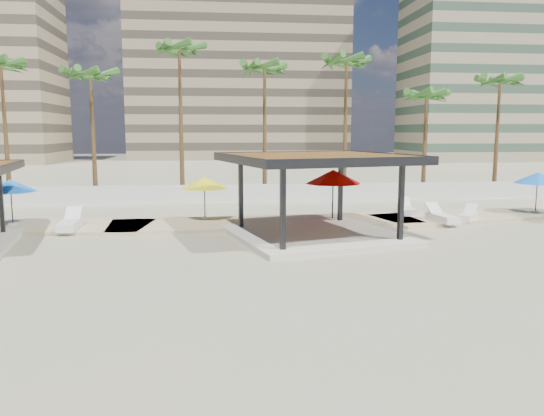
{
  "coord_description": "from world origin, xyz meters",
  "views": [
    {
      "loc": [
        -0.77,
        -20.11,
        4.78
      ],
      "look_at": [
        1.84,
        3.21,
        1.4
      ],
      "focal_mm": 35.0,
      "sensor_mm": 36.0,
      "label": 1
    }
  ],
  "objects_px": {
    "umbrella_a": "(10,186)",
    "umbrella_c": "(333,177)",
    "lounger_a": "(70,224)",
    "lounger_c": "(442,217)",
    "lounger_b": "(407,210)",
    "lounger_d": "(468,216)",
    "pavilion_central": "(316,188)"
  },
  "relations": [
    {
      "from": "umbrella_a",
      "to": "umbrella_c",
      "type": "xyz_separation_m",
      "value": [
        16.15,
        -0.46,
        0.33
      ]
    },
    {
      "from": "umbrella_c",
      "to": "lounger_a",
      "type": "xyz_separation_m",
      "value": [
        -13.05,
        -0.88,
        -2.07
      ]
    },
    {
      "from": "umbrella_c",
      "to": "lounger_a",
      "type": "distance_m",
      "value": 13.24
    },
    {
      "from": "umbrella_a",
      "to": "lounger_a",
      "type": "bearing_deg",
      "value": -23.47
    },
    {
      "from": "lounger_c",
      "to": "umbrella_a",
      "type": "bearing_deg",
      "value": 78.93
    },
    {
      "from": "lounger_b",
      "to": "lounger_d",
      "type": "distance_m",
      "value": 3.4
    },
    {
      "from": "umbrella_a",
      "to": "lounger_a",
      "type": "relative_size",
      "value": 1.12
    },
    {
      "from": "lounger_c",
      "to": "pavilion_central",
      "type": "bearing_deg",
      "value": 101.98
    },
    {
      "from": "pavilion_central",
      "to": "lounger_c",
      "type": "relative_size",
      "value": 3.85
    },
    {
      "from": "lounger_c",
      "to": "lounger_d",
      "type": "bearing_deg",
      "value": -81.31
    },
    {
      "from": "umbrella_c",
      "to": "lounger_d",
      "type": "height_order",
      "value": "umbrella_c"
    },
    {
      "from": "lounger_a",
      "to": "lounger_c",
      "type": "distance_m",
      "value": 18.62
    },
    {
      "from": "umbrella_a",
      "to": "umbrella_c",
      "type": "bearing_deg",
      "value": -1.64
    },
    {
      "from": "lounger_a",
      "to": "umbrella_a",
      "type": "bearing_deg",
      "value": 64.33
    },
    {
      "from": "lounger_b",
      "to": "lounger_d",
      "type": "bearing_deg",
      "value": -124.03
    },
    {
      "from": "umbrella_a",
      "to": "lounger_d",
      "type": "relative_size",
      "value": 1.42
    },
    {
      "from": "umbrella_a",
      "to": "lounger_c",
      "type": "xyz_separation_m",
      "value": [
        21.72,
        -1.35,
        -1.75
      ]
    },
    {
      "from": "pavilion_central",
      "to": "lounger_b",
      "type": "distance_m",
      "value": 8.46
    },
    {
      "from": "umbrella_c",
      "to": "lounger_a",
      "type": "bearing_deg",
      "value": -176.12
    },
    {
      "from": "umbrella_a",
      "to": "lounger_d",
      "type": "height_order",
      "value": "umbrella_a"
    },
    {
      "from": "pavilion_central",
      "to": "lounger_d",
      "type": "relative_size",
      "value": 4.76
    },
    {
      "from": "lounger_b",
      "to": "lounger_c",
      "type": "bearing_deg",
      "value": -154.88
    },
    {
      "from": "lounger_b",
      "to": "lounger_c",
      "type": "height_order",
      "value": "lounger_c"
    },
    {
      "from": "lounger_a",
      "to": "lounger_c",
      "type": "xyz_separation_m",
      "value": [
        18.62,
        -0.0,
        -0.01
      ]
    },
    {
      "from": "pavilion_central",
      "to": "lounger_a",
      "type": "bearing_deg",
      "value": 153.09
    },
    {
      "from": "pavilion_central",
      "to": "lounger_a",
      "type": "height_order",
      "value": "pavilion_central"
    },
    {
      "from": "lounger_b",
      "to": "pavilion_central",
      "type": "bearing_deg",
      "value": 138.5
    },
    {
      "from": "lounger_a",
      "to": "lounger_b",
      "type": "bearing_deg",
      "value": -83.32
    },
    {
      "from": "pavilion_central",
      "to": "lounger_c",
      "type": "height_order",
      "value": "pavilion_central"
    },
    {
      "from": "umbrella_c",
      "to": "lounger_b",
      "type": "relative_size",
      "value": 1.36
    },
    {
      "from": "lounger_c",
      "to": "lounger_d",
      "type": "xyz_separation_m",
      "value": [
        1.67,
        0.49,
        -0.03
      ]
    },
    {
      "from": "lounger_a",
      "to": "lounger_d",
      "type": "distance_m",
      "value": 20.3
    }
  ]
}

